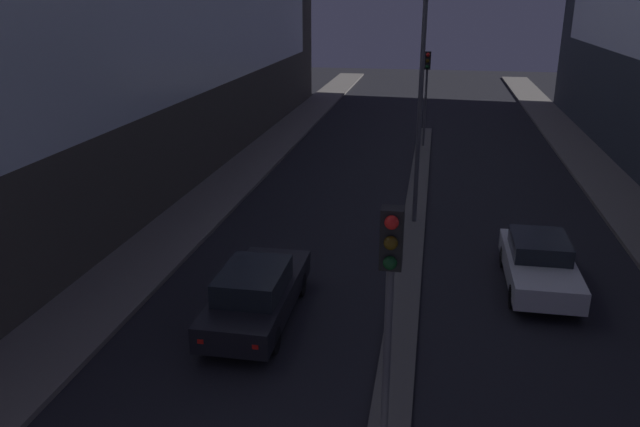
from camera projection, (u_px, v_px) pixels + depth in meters
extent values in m
cube|color=#56544F|center=(414.00, 217.00, 22.99)|extent=(0.81, 32.32, 0.12)
cylinder|color=#4C4C51|center=(386.00, 388.00, 9.55)|extent=(0.12, 0.12, 4.03)
cube|color=black|center=(392.00, 238.00, 8.73)|extent=(0.32, 0.28, 0.90)
sphere|color=red|center=(392.00, 222.00, 8.46)|extent=(0.20, 0.20, 0.20)
sphere|color=#4C380A|center=(391.00, 243.00, 8.56)|extent=(0.20, 0.20, 0.20)
sphere|color=#0F3D19|center=(390.00, 263.00, 8.66)|extent=(0.20, 0.20, 0.20)
cylinder|color=#4C4C51|center=(425.00, 108.00, 32.92)|extent=(0.12, 0.12, 4.03)
cube|color=black|center=(428.00, 60.00, 32.10)|extent=(0.32, 0.28, 0.90)
sphere|color=red|center=(428.00, 55.00, 31.84)|extent=(0.20, 0.20, 0.20)
sphere|color=#4C380A|center=(428.00, 61.00, 31.94)|extent=(0.20, 0.20, 0.20)
sphere|color=#0F3D19|center=(427.00, 67.00, 32.04)|extent=(0.20, 0.20, 0.20)
cylinder|color=#4C4C51|center=(420.00, 99.00, 20.99)|extent=(0.16, 0.16, 8.73)
cube|color=black|center=(258.00, 296.00, 15.74)|extent=(1.78, 4.77, 0.63)
cube|color=black|center=(253.00, 280.00, 15.20)|extent=(1.51, 2.15, 0.58)
cube|color=red|center=(200.00, 341.00, 13.62)|extent=(0.14, 0.04, 0.10)
cube|color=red|center=(255.00, 347.00, 13.41)|extent=(0.14, 0.04, 0.10)
cylinder|color=black|center=(246.00, 280.00, 17.35)|extent=(0.22, 0.64, 0.64)
cylinder|color=black|center=(300.00, 284.00, 17.08)|extent=(0.22, 0.64, 0.64)
cylinder|color=black|center=(209.00, 334.00, 14.60)|extent=(0.22, 0.64, 0.64)
cylinder|color=black|center=(273.00, 340.00, 14.34)|extent=(0.22, 0.64, 0.64)
cube|color=silver|center=(539.00, 268.00, 17.40)|extent=(1.79, 4.31, 0.61)
cube|color=black|center=(540.00, 245.00, 17.52)|extent=(1.52, 1.94, 0.48)
cube|color=red|center=(508.00, 237.00, 19.50)|extent=(0.14, 0.04, 0.10)
cube|color=red|center=(550.00, 240.00, 19.29)|extent=(0.14, 0.04, 0.10)
cylinder|color=black|center=(504.00, 257.00, 18.88)|extent=(0.22, 0.64, 0.64)
cylinder|color=black|center=(559.00, 261.00, 18.61)|extent=(0.22, 0.64, 0.64)
cylinder|color=black|center=(514.00, 297.00, 16.40)|extent=(0.22, 0.64, 0.64)
cylinder|color=black|center=(577.00, 302.00, 16.13)|extent=(0.22, 0.64, 0.64)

